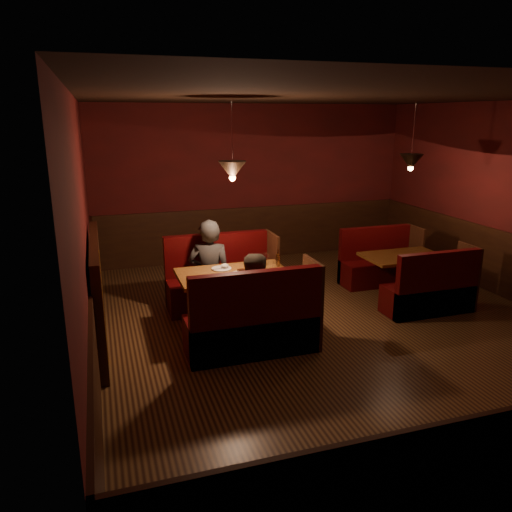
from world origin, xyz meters
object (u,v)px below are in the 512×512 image
object	(u,v)px
second_bench_near	(432,293)
diner_b	(258,286)
main_bench_far	(221,284)
diner_a	(209,254)
main_bench_near	(255,327)
main_table	(235,285)
second_bench_far	(379,265)
second_table	(402,266)

from	to	relation	value
second_bench_near	diner_b	bearing A→B (deg)	-175.67
main_bench_far	diner_a	bearing A→B (deg)	-146.93
main_bench_near	diner_a	world-z (taller)	diner_a
main_table	main_bench_near	bearing A→B (deg)	-88.88
main_bench_far	second_bench_far	size ratio (longest dim) A/B	1.19
second_bench_far	diner_b	distance (m)	3.10
main_bench_near	second_bench_far	size ratio (longest dim) A/B	1.19
second_bench_near	second_table	bearing A→B (deg)	92.20
second_bench_near	diner_a	size ratio (longest dim) A/B	0.77
second_bench_near	diner_b	distance (m)	2.66
main_table	main_bench_far	bearing A→B (deg)	88.88
main_table	second_table	bearing A→B (deg)	7.11
second_bench_far	second_bench_near	size ratio (longest dim) A/B	1.00
main_table	diner_b	xyz separation A→B (m)	(0.14, -0.56, 0.16)
diner_b	main_bench_far	bearing A→B (deg)	96.56
second_bench_far	diner_a	bearing A→B (deg)	-172.84
main_bench_near	diner_a	bearing A→B (deg)	97.49
second_bench_near	diner_a	distance (m)	3.15
main_bench_near	second_bench_far	world-z (taller)	main_bench_near
main_table	second_table	distance (m)	2.75
main_table	main_bench_far	world-z (taller)	main_bench_far
second_bench_far	main_bench_far	bearing A→B (deg)	-174.95
main_table	main_bench_near	size ratio (longest dim) A/B	0.91
diner_a	main_table	bearing A→B (deg)	123.12
second_table	second_bench_near	bearing A→B (deg)	-87.80
main_bench_near	second_table	distance (m)	2.94
main_bench_far	diner_b	bearing A→B (deg)	-84.98
main_table	second_bench_far	world-z (taller)	main_table
main_bench_far	diner_a	size ratio (longest dim) A/B	0.93
main_table	second_bench_far	xyz separation A→B (m)	(2.75, 1.04, -0.29)
main_table	main_bench_near	distance (m)	0.84
second_bench_far	diner_b	world-z (taller)	diner_b
second_bench_far	diner_a	distance (m)	3.00
second_table	diner_b	distance (m)	2.75
main_bench_near	second_bench_near	xyz separation A→B (m)	(2.74, 0.44, -0.04)
main_table	second_table	world-z (taller)	main_table
second_table	second_bench_near	xyz separation A→B (m)	(0.03, -0.70, -0.20)
main_bench_far	diner_b	xyz separation A→B (m)	(0.12, -1.36, 0.41)
main_table	second_bench_near	bearing A→B (deg)	-7.50
second_bench_near	main_bench_near	bearing A→B (deg)	-170.88
main_table	second_bench_far	bearing A→B (deg)	20.74
main_bench_near	diner_b	bearing A→B (deg)	63.64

